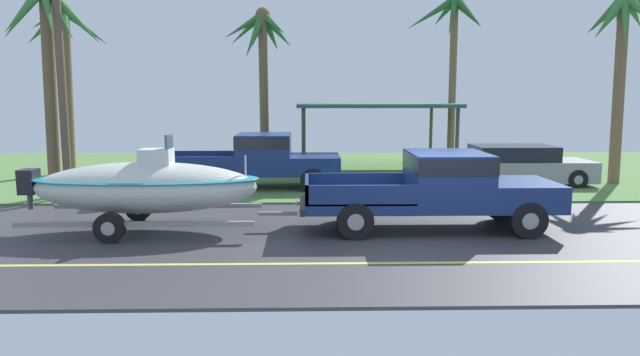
% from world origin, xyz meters
% --- Properties ---
extents(ground, '(36.00, 22.00, 0.11)m').
position_xyz_m(ground, '(0.00, 8.38, -0.01)').
color(ground, '#38383D').
extents(pickup_truck_towing, '(5.96, 2.06, 1.79)m').
position_xyz_m(pickup_truck_towing, '(0.63, 0.90, 1.01)').
color(pickup_truck_towing, navy).
rests_on(pickup_truck_towing, ground).
extents(boat_on_trailer, '(6.26, 2.36, 2.22)m').
position_xyz_m(boat_on_trailer, '(-6.24, 0.90, 1.02)').
color(boat_on_trailer, gray).
rests_on(boat_on_trailer, ground).
extents(parked_pickup_background, '(5.98, 2.00, 1.83)m').
position_xyz_m(parked_pickup_background, '(-4.00, 6.65, 1.02)').
color(parked_pickup_background, navy).
rests_on(parked_pickup_background, ground).
extents(parked_sedan_near, '(4.75, 1.95, 1.38)m').
position_xyz_m(parked_sedan_near, '(4.65, 7.21, 0.67)').
color(parked_sedan_near, '#99999E').
rests_on(parked_sedan_near, ground).
extents(carport_awning, '(6.18, 5.00, 2.75)m').
position_xyz_m(carport_awning, '(0.16, 11.21, 2.62)').
color(carport_awning, '#4C4238').
rests_on(carport_awning, ground).
extents(palm_tree_near_left, '(3.26, 2.95, 7.03)m').
position_xyz_m(palm_tree_near_left, '(3.24, 10.97, 5.42)').
color(palm_tree_near_left, brown).
rests_on(palm_tree_near_left, ground).
extents(palm_tree_near_right, '(3.41, 3.09, 6.62)m').
position_xyz_m(palm_tree_near_right, '(-11.85, 10.54, 4.76)').
color(palm_tree_near_right, brown).
rests_on(palm_tree_near_right, ground).
extents(palm_tree_mid, '(3.29, 2.87, 6.63)m').
position_xyz_m(palm_tree_mid, '(8.10, 7.37, 5.15)').
color(palm_tree_mid, brown).
rests_on(palm_tree_mid, ground).
extents(palm_tree_far_left, '(2.70, 3.05, 6.26)m').
position_xyz_m(palm_tree_far_left, '(-4.20, 9.54, 4.77)').
color(palm_tree_far_left, brown).
rests_on(palm_tree_far_left, ground).
extents(palm_tree_far_right, '(3.04, 3.07, 6.43)m').
position_xyz_m(palm_tree_far_right, '(-10.08, 5.19, 4.70)').
color(palm_tree_far_right, brown).
rests_on(palm_tree_far_right, ground).
extents(utility_pole, '(0.24, 1.80, 8.58)m').
position_xyz_m(utility_pole, '(-9.67, 4.92, 4.45)').
color(utility_pole, brown).
rests_on(utility_pole, ground).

